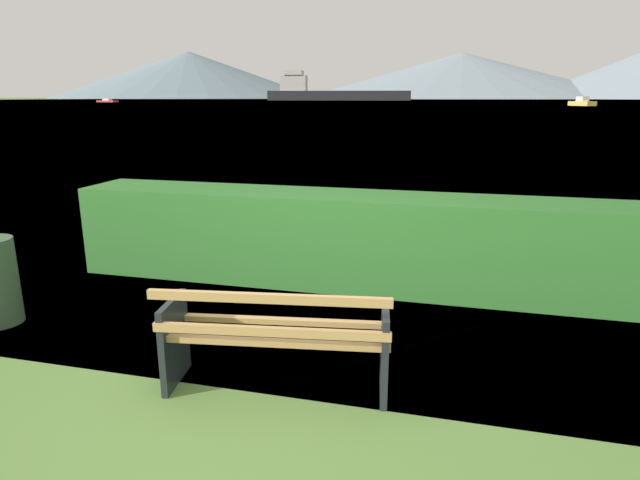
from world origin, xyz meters
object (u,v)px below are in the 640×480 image
at_px(park_bench, 276,338).
at_px(fishing_boat_near, 107,101).
at_px(tender_far, 582,103).
at_px(cargo_ship_large, 328,92).

xyz_separation_m(park_bench, fishing_boat_near, (-128.22, 179.07, 0.04)).
bearing_deg(fishing_boat_near, tender_far, -14.69).
bearing_deg(cargo_ship_large, tender_far, -57.29).
xyz_separation_m(fishing_boat_near, tender_far, (157.07, -41.19, 0.28)).
relative_size(park_bench, fishing_boat_near, 0.19).
bearing_deg(park_bench, tender_far, 78.18).
bearing_deg(tender_far, park_bench, -101.82).
relative_size(fishing_boat_near, tender_far, 1.21).
bearing_deg(fishing_boat_near, cargo_ship_large, 62.33).
distance_m(fishing_boat_near, tender_far, 162.38).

